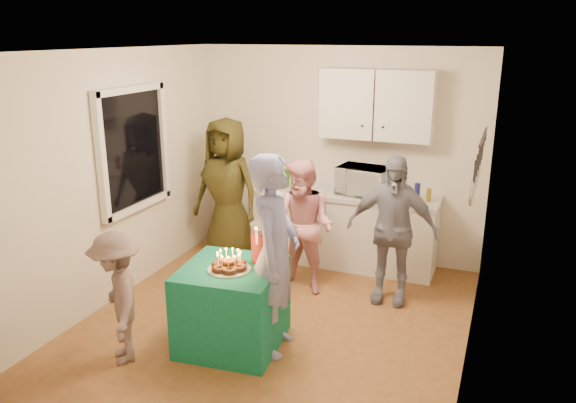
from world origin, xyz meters
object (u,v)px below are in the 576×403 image
at_px(counter, 344,230).
at_px(woman_back_right, 391,229).
at_px(microwave, 364,181).
at_px(woman_back_left, 227,191).
at_px(man_birthday, 275,255).
at_px(party_table, 232,306).
at_px(woman_back_center, 304,227).
at_px(child_near_left, 117,298).
at_px(punch_jar, 263,243).

distance_m(counter, woman_back_right, 1.14).
distance_m(counter, microwave, 0.68).
bearing_deg(woman_back_left, man_birthday, -44.94).
distance_m(party_table, man_birthday, 0.65).
relative_size(woman_back_left, woman_back_center, 1.21).
relative_size(microwave, party_table, 0.70).
bearing_deg(child_near_left, man_birthday, 76.28).
relative_size(punch_jar, man_birthday, 0.19).
distance_m(microwave, woman_back_left, 1.66).
xyz_separation_m(microwave, party_table, (-0.62, -2.20, -0.69)).
distance_m(counter, party_table, 2.24).
bearing_deg(party_table, woman_back_center, 80.74).
bearing_deg(child_near_left, punch_jar, 85.82).
xyz_separation_m(party_table, woman_back_right, (1.13, 1.41, 0.41)).
bearing_deg(woman_back_left, woman_back_right, -3.46).
distance_m(counter, woman_back_center, 0.98).
height_order(counter, party_table, counter).
distance_m(microwave, party_table, 2.39).
height_order(party_table, punch_jar, punch_jar).
bearing_deg(woman_back_right, microwave, 120.46).
xyz_separation_m(microwave, woman_back_left, (-1.59, -0.43, -0.18)).
xyz_separation_m(punch_jar, woman_back_right, (0.92, 1.17, -0.14)).
xyz_separation_m(woman_back_left, woman_back_right, (2.10, -0.36, -0.10)).
bearing_deg(punch_jar, child_near_left, -140.35).
bearing_deg(party_table, counter, 79.65).
relative_size(counter, woman_back_right, 1.38).
bearing_deg(microwave, punch_jar, -93.71).
xyz_separation_m(man_birthday, woman_back_center, (-0.17, 1.20, -0.16)).
relative_size(punch_jar, child_near_left, 0.29).
bearing_deg(woman_back_center, punch_jar, -79.91).
relative_size(woman_back_center, woman_back_right, 0.93).
bearing_deg(counter, woman_back_right, -47.37).
bearing_deg(man_birthday, microwave, -15.01).
height_order(party_table, woman_back_right, woman_back_right).
bearing_deg(man_birthday, woman_back_center, -0.34).
height_order(party_table, woman_back_left, woman_back_left).
xyz_separation_m(man_birthday, woman_back_right, (0.75, 1.32, -0.10)).
bearing_deg(woman_back_right, party_table, -130.92).
xyz_separation_m(woman_back_center, woman_back_right, (0.92, 0.12, 0.06)).
relative_size(woman_back_left, woman_back_right, 1.13).
bearing_deg(child_near_left, microwave, 109.37).
bearing_deg(man_birthday, punch_jar, 41.42).
xyz_separation_m(microwave, man_birthday, (-0.24, -2.11, -0.18)).
distance_m(counter, man_birthday, 2.16).
bearing_deg(party_table, woman_back_left, 118.59).
relative_size(woman_back_center, child_near_left, 1.26).
xyz_separation_m(punch_jar, woman_back_center, (0.00, 1.05, -0.19)).
relative_size(party_table, woman_back_right, 0.53).
xyz_separation_m(counter, woman_back_left, (-1.37, -0.43, 0.46)).
distance_m(punch_jar, woman_back_right, 1.50).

